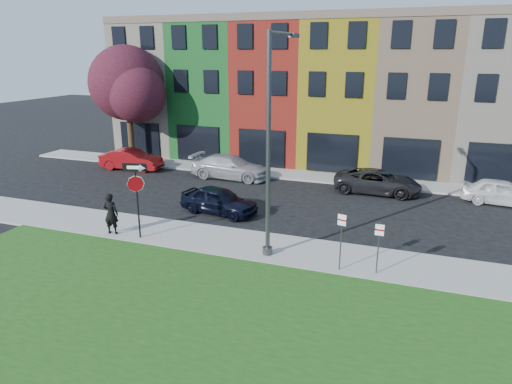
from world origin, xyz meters
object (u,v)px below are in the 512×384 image
at_px(man, 111,214).
at_px(street_lamp, 271,148).
at_px(stop_sign, 136,186).
at_px(sedan_near, 219,200).

bearing_deg(man, street_lamp, 176.26).
xyz_separation_m(stop_sign, street_lamp, (5.90, 0.46, 1.97)).
xyz_separation_m(stop_sign, man, (-1.43, -0.02, -1.44)).
distance_m(stop_sign, sedan_near, 5.10).
bearing_deg(man, stop_sign, 173.23).
xyz_separation_m(man, sedan_near, (3.29, 4.41, -0.37)).
bearing_deg(sedan_near, street_lamp, -124.76).
bearing_deg(stop_sign, street_lamp, -9.89).
distance_m(sedan_near, street_lamp, 6.79).
height_order(man, sedan_near, man).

